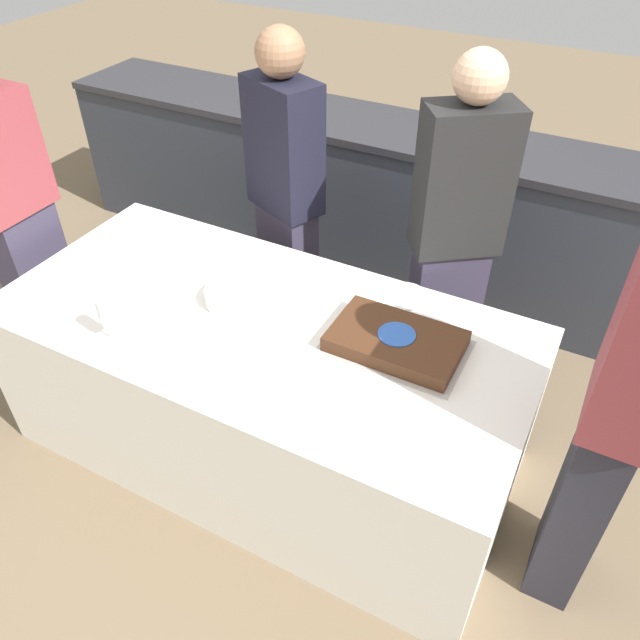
# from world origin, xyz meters

# --- Properties ---
(ground_plane) EXTENTS (14.00, 14.00, 0.00)m
(ground_plane) POSITION_xyz_m (0.00, 0.00, 0.00)
(ground_plane) COLOR #7A664C
(back_counter) EXTENTS (4.40, 0.58, 0.92)m
(back_counter) POSITION_xyz_m (0.00, 1.57, 0.46)
(back_counter) COLOR #333842
(back_counter) RESTS_ON ground_plane
(dining_table) EXTENTS (2.09, 0.99, 0.74)m
(dining_table) POSITION_xyz_m (0.00, 0.00, 0.37)
(dining_table) COLOR white
(dining_table) RESTS_ON ground_plane
(cake) EXTENTS (0.51, 0.33, 0.07)m
(cake) POSITION_xyz_m (0.52, 0.10, 0.77)
(cake) COLOR #B7B2AD
(cake) RESTS_ON dining_table
(plate_stack) EXTENTS (0.24, 0.24, 0.06)m
(plate_stack) POSITION_xyz_m (-0.15, 0.06, 0.77)
(plate_stack) COLOR white
(plate_stack) RESTS_ON dining_table
(wine_glass) EXTENTS (0.07, 0.07, 0.18)m
(wine_glass) POSITION_xyz_m (-0.43, -0.35, 0.86)
(wine_glass) COLOR white
(wine_glass) RESTS_ON dining_table
(side_plate_near_cake) EXTENTS (0.19, 0.19, 0.00)m
(side_plate_near_cake) POSITION_xyz_m (0.43, 0.40, 0.74)
(side_plate_near_cake) COLOR white
(side_plate_near_cake) RESTS_ON dining_table
(person_cutting_cake) EXTENTS (0.40, 0.37, 1.63)m
(person_cutting_cake) POSITION_xyz_m (0.52, 0.71, 0.85)
(person_cutting_cake) COLOR #383347
(person_cutting_cake) RESTS_ON ground_plane
(person_seated_left) EXTENTS (0.21, 0.34, 1.61)m
(person_seated_left) POSITION_xyz_m (-1.26, 0.00, 0.84)
(person_seated_left) COLOR #383347
(person_seated_left) RESTS_ON ground_plane
(person_seated_right) EXTENTS (0.20, 0.37, 1.68)m
(person_seated_right) POSITION_xyz_m (1.26, 0.00, 0.87)
(person_seated_right) COLOR #282833
(person_seated_right) RESTS_ON ground_plane
(person_standing_back) EXTENTS (0.40, 0.32, 1.60)m
(person_standing_back) POSITION_xyz_m (-0.30, 0.71, 0.84)
(person_standing_back) COLOR #383347
(person_standing_back) RESTS_ON ground_plane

